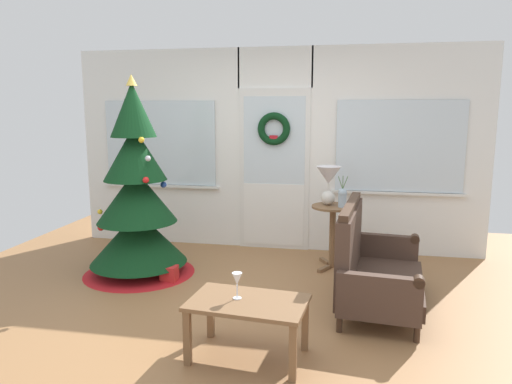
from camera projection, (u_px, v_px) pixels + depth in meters
ground_plane at (239, 312)px, 4.26m from camera, size 6.76×6.76×0.00m
back_wall_with_door at (275, 150)px, 6.05m from camera, size 5.20×0.19×2.55m
christmas_tree at (137, 205)px, 5.15m from camera, size 1.21×1.21×2.15m
settee_sofa at (370, 266)px, 4.34m from camera, size 0.84×1.42×0.96m
side_table at (333, 224)px, 5.38m from camera, size 0.50×0.48×0.72m
table_lamp at (329, 180)px, 5.34m from camera, size 0.28×0.28×0.44m
flower_vase at (342, 197)px, 5.25m from camera, size 0.11×0.10×0.35m
coffee_table at (248, 309)px, 3.43m from camera, size 0.89×0.60×0.44m
wine_glass at (237, 280)px, 3.43m from camera, size 0.08×0.08×0.20m
gift_box at (169, 274)px, 5.00m from camera, size 0.17×0.15×0.17m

